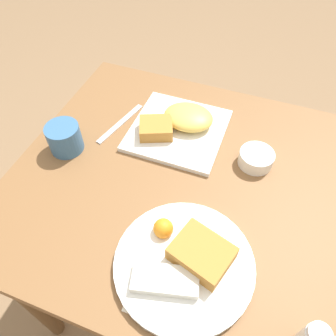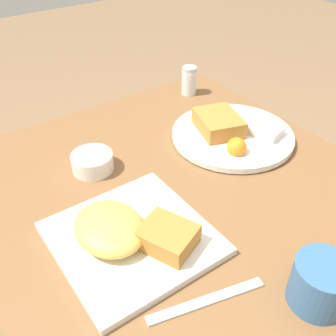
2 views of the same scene
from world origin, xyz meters
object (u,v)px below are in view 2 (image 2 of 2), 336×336
plate_oval_far (231,132)px  butter_knife (206,301)px  salt_shaker (189,82)px  coffee_mug (321,284)px  plate_square_near (128,234)px  sauce_ramekin (92,162)px

plate_oval_far → butter_knife: plate_oval_far is taller
plate_oval_far → salt_shaker: salt_shaker is taller
butter_knife → coffee_mug: (0.09, 0.14, 0.04)m
plate_square_near → butter_knife: bearing=11.5°
plate_oval_far → butter_knife: size_ratio=1.54×
plate_square_near → coffee_mug: bearing=33.2°
plate_square_near → sauce_ramekin: plate_square_near is taller
coffee_mug → plate_oval_far: bearing=153.6°
plate_oval_far → butter_knife: 0.46m
salt_shaker → sauce_ramekin: bearing=-66.8°
plate_oval_far → sauce_ramekin: (-0.08, -0.33, 0.00)m
plate_oval_far → salt_shaker: bearing=165.3°
plate_oval_far → plate_square_near: bearing=-68.7°
plate_square_near → coffee_mug: coffee_mug is taller
plate_square_near → plate_oval_far: 0.40m
sauce_ramekin → coffee_mug: (0.49, 0.12, 0.02)m
plate_square_near → butter_knife: size_ratio=1.35×
salt_shaker → coffee_mug: (0.66, -0.27, 0.00)m
butter_knife → coffee_mug: size_ratio=2.13×
salt_shaker → butter_knife: (0.56, -0.40, -0.03)m
plate_square_near → salt_shaker: salt_shaker is taller
salt_shaker → coffee_mug: bearing=-22.2°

